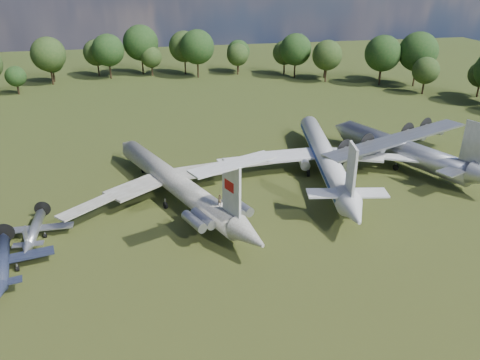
{
  "coord_description": "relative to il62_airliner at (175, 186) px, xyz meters",
  "views": [
    {
      "loc": [
        -6.77,
        -62.62,
        32.94
      ],
      "look_at": [
        5.43,
        -3.51,
        5.0
      ],
      "focal_mm": 35.0,
      "sensor_mm": 36.0,
      "label": 1
    }
  ],
  "objects": [
    {
      "name": "small_prop_northwest",
      "position": [
        -19.05,
        -7.35,
        -1.3
      ],
      "size": [
        9.67,
        13.14,
        1.92
      ],
      "primitive_type": null,
      "rotation": [
        0.0,
        0.0,
        -0.01
      ],
      "color": "#A4A6AC",
      "rests_on": "ground"
    },
    {
      "name": "tu104_jet",
      "position": [
        25.83,
        4.64,
        0.18
      ],
      "size": [
        44.82,
        54.59,
        4.88
      ],
      "primitive_type": null,
      "rotation": [
        0.0,
        0.0,
        -0.18
      ],
      "color": "silver",
      "rests_on": "ground"
    },
    {
      "name": "ground",
      "position": [
        3.47,
        -2.11,
        -2.26
      ],
      "size": [
        300.0,
        300.0,
        0.0
      ],
      "primitive_type": "plane",
      "color": "#234115",
      "rests_on": "ground"
    },
    {
      "name": "small_prop_west",
      "position": [
        -21.27,
        -14.78,
        -1.12
      ],
      "size": [
        14.38,
        17.61,
        2.29
      ],
      "primitive_type": null,
      "rotation": [
        0.0,
        0.0,
        0.2
      ],
      "color": "black",
      "rests_on": "ground"
    },
    {
      "name": "il62_airliner",
      "position": [
        0.0,
        0.0,
        0.0
      ],
      "size": [
        50.68,
        56.32,
        4.52
      ],
      "primitive_type": null,
      "rotation": [
        0.0,
        0.0,
        0.4
      ],
      "color": "silver",
      "rests_on": "ground"
    },
    {
      "name": "an12_transport",
      "position": [
        40.47,
        5.21,
        0.22
      ],
      "size": [
        45.55,
        47.72,
        4.96
      ],
      "primitive_type": null,
      "rotation": [
        0.0,
        0.0,
        0.39
      ],
      "color": "#ACAEB4",
      "rests_on": "ground"
    },
    {
      "name": "person_on_il62",
      "position": [
        4.95,
        -11.66,
        3.04
      ],
      "size": [
        0.68,
        0.58,
        1.56
      ],
      "primitive_type": "imported",
      "rotation": [
        0.0,
        0.0,
        3.59
      ],
      "color": "#96764C",
      "rests_on": "il62_airliner"
    }
  ]
}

